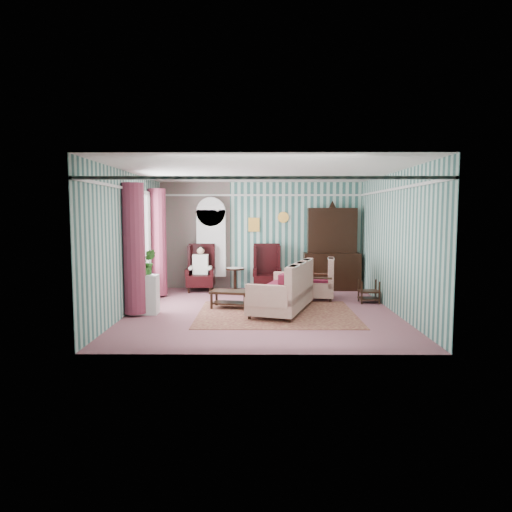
{
  "coord_description": "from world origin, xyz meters",
  "views": [
    {
      "loc": [
        -0.06,
        -9.48,
        2.04
      ],
      "look_at": [
        -0.13,
        0.6,
        1.11
      ],
      "focal_mm": 32.0,
      "sensor_mm": 36.0,
      "label": 1
    }
  ],
  "objects_px": {
    "dresser_hutch": "(332,246)",
    "round_side_table": "(235,279)",
    "bookcase": "(211,248)",
    "nest_table": "(369,291)",
    "coffee_table": "(230,299)",
    "seated_woman": "(201,269)",
    "sofa": "(282,288)",
    "floral_armchair": "(318,279)",
    "wingback_right": "(267,268)",
    "wingback_left": "(201,268)",
    "plant_stand": "(144,295)"
  },
  "relations": [
    {
      "from": "dresser_hutch",
      "to": "round_side_table",
      "type": "bearing_deg",
      "value": -177.36
    },
    {
      "from": "wingback_right",
      "to": "sofa",
      "type": "xyz_separation_m",
      "value": [
        0.27,
        -2.49,
        -0.12
      ]
    },
    {
      "from": "sofa",
      "to": "coffee_table",
      "type": "relative_size",
      "value": 2.55
    },
    {
      "from": "bookcase",
      "to": "seated_woman",
      "type": "relative_size",
      "value": 1.9
    },
    {
      "from": "sofa",
      "to": "floral_armchair",
      "type": "xyz_separation_m",
      "value": [
        0.92,
        1.33,
        -0.0
      ]
    },
    {
      "from": "bookcase",
      "to": "dresser_hutch",
      "type": "relative_size",
      "value": 0.95
    },
    {
      "from": "bookcase",
      "to": "wingback_left",
      "type": "relative_size",
      "value": 1.79
    },
    {
      "from": "wingback_left",
      "to": "seated_woman",
      "type": "relative_size",
      "value": 1.06
    },
    {
      "from": "wingback_right",
      "to": "sofa",
      "type": "height_order",
      "value": "wingback_right"
    },
    {
      "from": "dresser_hutch",
      "to": "coffee_table",
      "type": "xyz_separation_m",
      "value": [
        -2.58,
        -2.45,
        -0.99
      ]
    },
    {
      "from": "wingback_left",
      "to": "wingback_right",
      "type": "height_order",
      "value": "same"
    },
    {
      "from": "wingback_right",
      "to": "round_side_table",
      "type": "height_order",
      "value": "wingback_right"
    },
    {
      "from": "wingback_left",
      "to": "bookcase",
      "type": "bearing_deg",
      "value": 57.34
    },
    {
      "from": "nest_table",
      "to": "plant_stand",
      "type": "bearing_deg",
      "value": -166.16
    },
    {
      "from": "wingback_left",
      "to": "nest_table",
      "type": "height_order",
      "value": "wingback_left"
    },
    {
      "from": "dresser_hutch",
      "to": "sofa",
      "type": "height_order",
      "value": "dresser_hutch"
    },
    {
      "from": "nest_table",
      "to": "bookcase",
      "type": "bearing_deg",
      "value": 153.08
    },
    {
      "from": "nest_table",
      "to": "plant_stand",
      "type": "relative_size",
      "value": 0.68
    },
    {
      "from": "wingback_left",
      "to": "plant_stand",
      "type": "height_order",
      "value": "wingback_left"
    },
    {
      "from": "dresser_hutch",
      "to": "seated_woman",
      "type": "xyz_separation_m",
      "value": [
        -3.5,
        -0.27,
        -0.59
      ]
    },
    {
      "from": "bookcase",
      "to": "dresser_hutch",
      "type": "xyz_separation_m",
      "value": [
        3.25,
        -0.12,
        0.06
      ]
    },
    {
      "from": "sofa",
      "to": "dresser_hutch",
      "type": "bearing_deg",
      "value": -10.58
    },
    {
      "from": "sofa",
      "to": "seated_woman",
      "type": "bearing_deg",
      "value": 56.6
    },
    {
      "from": "round_side_table",
      "to": "coffee_table",
      "type": "height_order",
      "value": "round_side_table"
    },
    {
      "from": "wingback_right",
      "to": "coffee_table",
      "type": "xyz_separation_m",
      "value": [
        -0.83,
        -2.18,
        -0.43
      ]
    },
    {
      "from": "wingback_right",
      "to": "floral_armchair",
      "type": "distance_m",
      "value": 1.67
    },
    {
      "from": "floral_armchair",
      "to": "wingback_right",
      "type": "bearing_deg",
      "value": 53.39
    },
    {
      "from": "nest_table",
      "to": "sofa",
      "type": "height_order",
      "value": "sofa"
    },
    {
      "from": "plant_stand",
      "to": "floral_armchair",
      "type": "xyz_separation_m",
      "value": [
        3.74,
        1.59,
        0.1
      ]
    },
    {
      "from": "coffee_table",
      "to": "nest_table",
      "type": "bearing_deg",
      "value": 11.29
    },
    {
      "from": "bookcase",
      "to": "plant_stand",
      "type": "bearing_deg",
      "value": -108.49
    },
    {
      "from": "coffee_table",
      "to": "dresser_hutch",
      "type": "bearing_deg",
      "value": 43.49
    },
    {
      "from": "wingback_left",
      "to": "floral_armchair",
      "type": "distance_m",
      "value": 3.16
    },
    {
      "from": "wingback_left",
      "to": "seated_woman",
      "type": "height_order",
      "value": "wingback_left"
    },
    {
      "from": "dresser_hutch",
      "to": "wingback_left",
      "type": "distance_m",
      "value": 3.55
    },
    {
      "from": "wingback_left",
      "to": "nest_table",
      "type": "distance_m",
      "value": 4.37
    },
    {
      "from": "plant_stand",
      "to": "dresser_hutch",
      "type": "bearing_deg",
      "value": 35.08
    },
    {
      "from": "wingback_right",
      "to": "seated_woman",
      "type": "bearing_deg",
      "value": 180.0
    },
    {
      "from": "bookcase",
      "to": "seated_woman",
      "type": "bearing_deg",
      "value": -122.66
    },
    {
      "from": "nest_table",
      "to": "coffee_table",
      "type": "relative_size",
      "value": 0.65
    },
    {
      "from": "nest_table",
      "to": "sofa",
      "type": "relative_size",
      "value": 0.26
    },
    {
      "from": "plant_stand",
      "to": "coffee_table",
      "type": "distance_m",
      "value": 1.82
    },
    {
      "from": "dresser_hutch",
      "to": "wingback_left",
      "type": "xyz_separation_m",
      "value": [
        -3.5,
        -0.27,
        -0.55
      ]
    },
    {
      "from": "coffee_table",
      "to": "plant_stand",
      "type": "bearing_deg",
      "value": -161.63
    },
    {
      "from": "dresser_hutch",
      "to": "round_side_table",
      "type": "distance_m",
      "value": 2.75
    },
    {
      "from": "plant_stand",
      "to": "seated_woman",
      "type": "bearing_deg",
      "value": 73.78
    },
    {
      "from": "sofa",
      "to": "floral_armchair",
      "type": "bearing_deg",
      "value": -17.02
    },
    {
      "from": "sofa",
      "to": "floral_armchair",
      "type": "height_order",
      "value": "same"
    },
    {
      "from": "round_side_table",
      "to": "nest_table",
      "type": "distance_m",
      "value": 3.6
    },
    {
      "from": "wingback_left",
      "to": "nest_table",
      "type": "xyz_separation_m",
      "value": [
        4.07,
        -1.55,
        -0.35
      ]
    }
  ]
}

